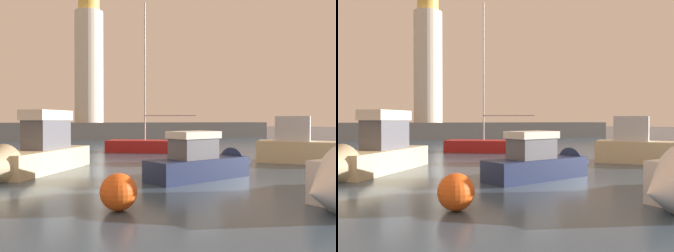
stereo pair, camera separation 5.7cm
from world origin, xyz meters
TOP-DOWN VIEW (x-y plane):
  - ground_plane at (0.00, 24.42)m, footprint 220.00×220.00m
  - breakwater at (0.00, 48.85)m, footprint 61.17×5.82m
  - lighthouse at (3.47, 48.85)m, footprint 3.85×3.85m
  - motorboat_1 at (-4.16, 17.62)m, footprint 6.29×7.82m
  - motorboat_3 at (12.33, 15.60)m, footprint 6.86×6.78m
  - motorboat_4 at (3.40, 13.32)m, footprint 6.37×3.37m
  - sailboat_moored at (5.42, 27.05)m, footprint 7.92×5.90m
  - mooring_buoy at (-1.95, 8.79)m, footprint 1.10×1.10m

SIDE VIEW (x-z plane):
  - ground_plane at x=0.00m, z-range 0.00..0.00m
  - mooring_buoy at x=-1.95m, z-range 0.00..1.10m
  - sailboat_moored at x=5.42m, z-range -5.67..6.77m
  - motorboat_4 at x=3.40m, z-range -0.51..1.93m
  - motorboat_3 at x=12.33m, z-range -0.65..2.47m
  - motorboat_1 at x=-4.16m, z-range -0.78..2.75m
  - breakwater at x=0.00m, z-range 0.00..2.33m
  - lighthouse at x=3.47m, z-range 1.84..20.33m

